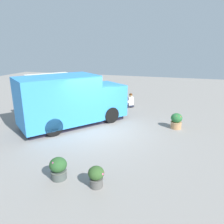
{
  "coord_description": "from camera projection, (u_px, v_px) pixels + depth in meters",
  "views": [
    {
      "loc": [
        9.29,
        3.42,
        3.93
      ],
      "look_at": [
        -0.17,
        0.48,
        0.91
      ],
      "focal_mm": 34.91,
      "sensor_mm": 36.0,
      "label": 1
    }
  ],
  "objects": [
    {
      "name": "planter_flowering_side",
      "position": [
        176.0,
        121.0,
        10.72
      ],
      "size": [
        0.55,
        0.55,
        0.77
      ],
      "color": "#AE7F54",
      "rests_on": "ground_plane"
    },
    {
      "name": "food_truck",
      "position": [
        71.0,
        102.0,
        11.03
      ],
      "size": [
        5.51,
        4.95,
        2.56
      ],
      "color": "#328ADC",
      "rests_on": "ground_plane"
    },
    {
      "name": "planter_flowering_far",
      "position": [
        58.0,
        168.0,
        6.63
      ],
      "size": [
        0.53,
        0.53,
        0.7
      ],
      "color": "#454E4A",
      "rests_on": "ground_plane"
    },
    {
      "name": "planter_flowering_near",
      "position": [
        96.0,
        176.0,
        6.25
      ],
      "size": [
        0.47,
        0.47,
        0.64
      ],
      "color": "#52514E",
      "rests_on": "ground_plane"
    },
    {
      "name": "trash_bin",
      "position": [
        82.0,
        98.0,
        15.13
      ],
      "size": [
        0.42,
        0.42,
        0.97
      ],
      "color": "#49464F",
      "rests_on": "ground_plane"
    },
    {
      "name": "person_customer",
      "position": [
        130.0,
        102.0,
        14.48
      ],
      "size": [
        0.7,
        0.78,
        0.94
      ],
      "color": "black",
      "rests_on": "ground_plane"
    },
    {
      "name": "ground_plane",
      "position": [
        101.0,
        130.0,
        10.6
      ],
      "size": [
        40.0,
        40.0,
        0.0
      ],
      "primitive_type": "plane",
      "color": "gray"
    }
  ]
}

